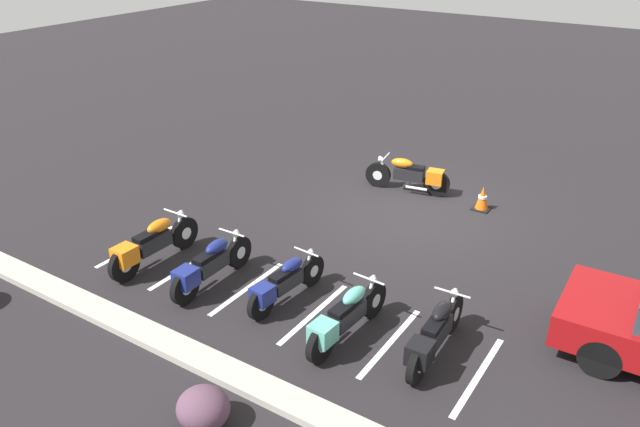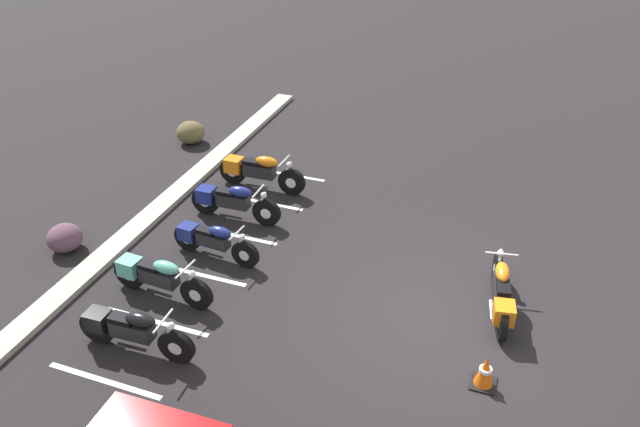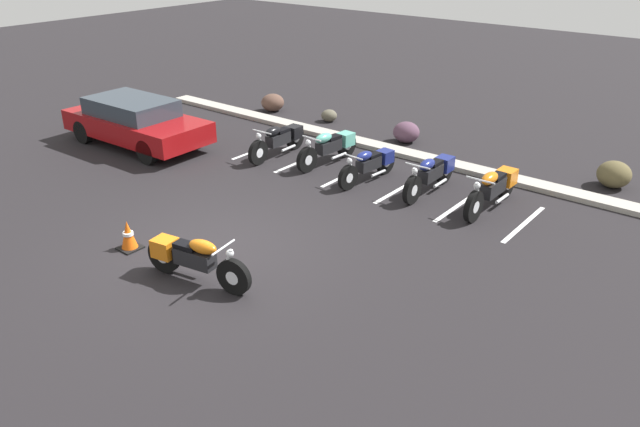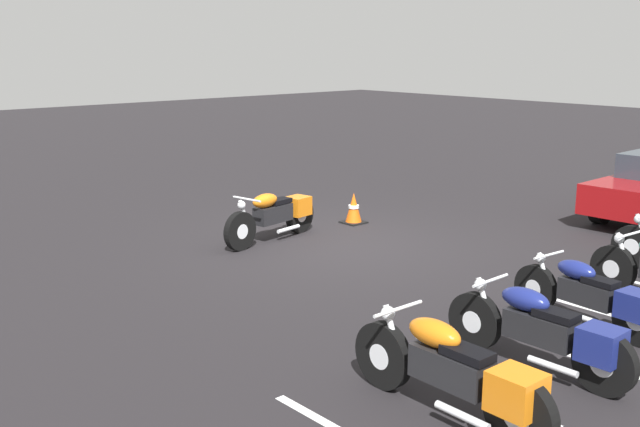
# 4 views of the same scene
# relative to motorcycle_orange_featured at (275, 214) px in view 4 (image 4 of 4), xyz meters

# --- Properties ---
(ground) EXTENTS (60.00, 60.00, 0.00)m
(ground) POSITION_rel_motorcycle_orange_featured_xyz_m (-0.56, 0.98, -0.45)
(ground) COLOR black
(motorcycle_orange_featured) EXTENTS (2.13, 0.72, 0.84)m
(motorcycle_orange_featured) POSITION_rel_motorcycle_orange_featured_xyz_m (0.00, 0.00, 0.00)
(motorcycle_orange_featured) COLOR black
(motorcycle_orange_featured) RESTS_ON ground
(parked_bike_2) EXTENTS (0.56, 1.99, 0.78)m
(parked_bike_2) POSITION_rel_motorcycle_orange_featured_xyz_m (-0.24, 5.70, -0.03)
(parked_bike_2) COLOR black
(parked_bike_2) RESTS_ON ground
(parked_bike_3) EXTENTS (0.60, 2.15, 0.85)m
(parked_bike_3) POSITION_rel_motorcycle_orange_featured_xyz_m (1.24, 6.01, 0.00)
(parked_bike_3) COLOR black
(parked_bike_3) RESTS_ON ground
(parked_bike_4) EXTENTS (0.63, 2.25, 0.88)m
(parked_bike_4) POSITION_rel_motorcycle_orange_featured_xyz_m (2.71, 6.05, 0.02)
(parked_bike_4) COLOR black
(parked_bike_4) RESTS_ON ground
(traffic_cone) EXTENTS (0.40, 0.40, 0.57)m
(traffic_cone) POSITION_rel_motorcycle_orange_featured_xyz_m (-1.84, 0.01, -0.18)
(traffic_cone) COLOR black
(traffic_cone) RESTS_ON ground
(stall_line_2) EXTENTS (0.10, 2.10, 0.00)m
(stall_line_2) POSITION_rel_motorcycle_orange_featured_xyz_m (-0.87, 5.69, -0.45)
(stall_line_2) COLOR white
(stall_line_2) RESTS_ON ground
(stall_line_3) EXTENTS (0.10, 2.10, 0.00)m
(stall_line_3) POSITION_rel_motorcycle_orange_featured_xyz_m (0.62, 5.69, -0.45)
(stall_line_3) COLOR white
(stall_line_3) RESTS_ON ground
(stall_line_4) EXTENTS (0.10, 2.10, 0.00)m
(stall_line_4) POSITION_rel_motorcycle_orange_featured_xyz_m (2.11, 5.69, -0.45)
(stall_line_4) COLOR white
(stall_line_4) RESTS_ON ground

